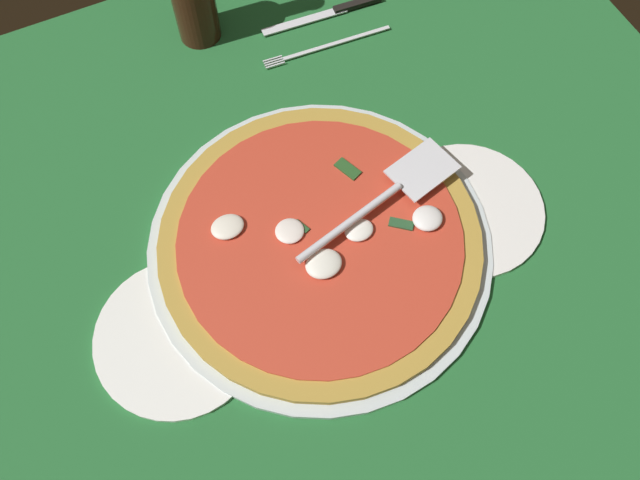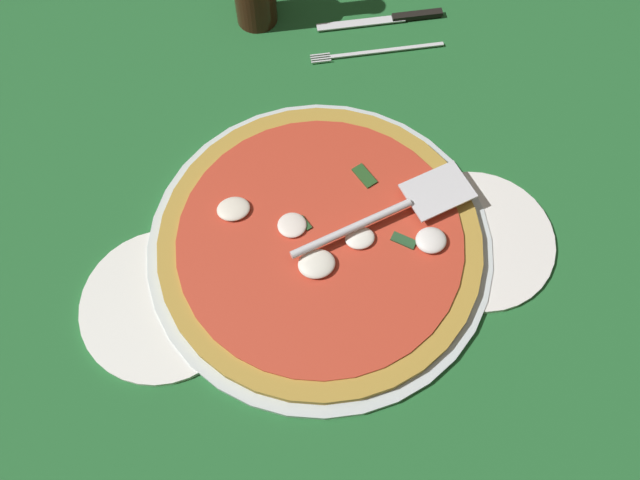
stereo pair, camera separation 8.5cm
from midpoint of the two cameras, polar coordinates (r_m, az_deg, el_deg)
The scene contains 8 objects.
ground_plane at distance 85.95cm, azimuth 5.15°, elevation -2.82°, with size 114.45×114.45×0.80cm, color #22632E.
checker_pattern at distance 85.54cm, azimuth 5.17°, elevation -2.70°, with size 114.45×114.45×0.10cm.
pizza_pan at distance 85.93cm, azimuth 2.80°, elevation -0.75°, with size 44.27×44.27×1.18cm, color silver.
dinner_plate_left at distance 84.06cm, azimuth -10.50°, elevation -5.88°, with size 20.35×20.35×1.00cm, color white.
dinner_plate_right at distance 89.83cm, azimuth 15.76°, elevation -0.04°, with size 20.17×20.17×1.00cm, color white.
pizza at distance 84.73cm, azimuth 2.87°, elevation -0.37°, with size 41.30×41.30×2.75cm.
pizza_server at distance 85.09cm, azimuth 9.11°, elevation 2.26°, with size 25.14×9.40×1.00cm.
place_setting_far at distance 107.35cm, azimuth 7.81°, elevation 16.67°, with size 22.55×14.77×1.40cm.
Camera 2 is at (-11.03, -32.98, 78.12)cm, focal length 37.48 mm.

